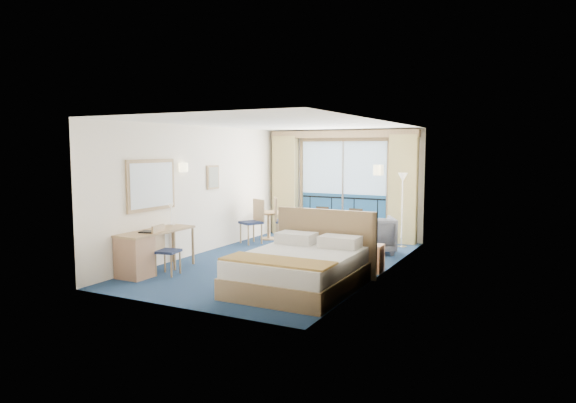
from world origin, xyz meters
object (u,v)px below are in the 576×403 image
object	(u,v)px
bed	(300,268)
desk	(140,253)
round_table	(269,219)
table_chair_b	(254,219)
desk_chair	(164,247)
nightstand	(372,258)
floor_lamp	(403,191)
armchair	(374,235)
table_chair_a	(281,217)

from	to	relation	value
bed	desk	world-z (taller)	bed
desk	round_table	xyz separation A→B (m)	(0.19, 4.27, 0.10)
desk	table_chair_b	distance (m)	3.65
bed	desk_chair	bearing A→B (deg)	-173.94
table_chair_b	nightstand	bearing A→B (deg)	3.98
desk_chair	floor_lamp	bearing A→B (deg)	-45.48
desk	table_chair_b	xyz separation A→B (m)	(0.15, 3.65, 0.17)
desk	desk_chair	world-z (taller)	desk_chair
nightstand	desk	distance (m)	4.12
nightstand	armchair	bearing A→B (deg)	106.49
armchair	round_table	xyz separation A→B (m)	(-2.82, 0.43, 0.12)
nightstand	armchair	world-z (taller)	armchair
bed	desk	distance (m)	2.90
round_table	table_chair_a	bearing A→B (deg)	-28.22
nightstand	desk	size ratio (longest dim) A/B	0.31
round_table	table_chair_b	xyz separation A→B (m)	(-0.04, -0.63, 0.07)
nightstand	floor_lamp	distance (m)	2.70
desk_chair	round_table	xyz separation A→B (m)	(-0.11, 3.99, 0.02)
desk_chair	table_chair_b	bearing A→B (deg)	-7.65
floor_lamp	armchair	bearing A→B (deg)	-115.38
nightstand	table_chair_b	xyz separation A→B (m)	(-3.36, 1.48, 0.33)
desk_chair	table_chair_a	xyz separation A→B (m)	(0.36, 3.73, 0.11)
round_table	table_chair_b	distance (m)	0.63
desk	desk_chair	bearing A→B (deg)	43.07
armchair	desk_chair	xyz separation A→B (m)	(-2.71, -3.56, 0.10)
desk	round_table	distance (m)	4.28
nightstand	round_table	size ratio (longest dim) A/B	0.66
floor_lamp	desk_chair	distance (m)	5.42
floor_lamp	table_chair_a	distance (m)	2.88
armchair	table_chair_a	world-z (taller)	table_chair_a
desk	desk_chair	size ratio (longest dim) A/B	1.82
nightstand	table_chair_a	world-z (taller)	table_chair_a
floor_lamp	table_chair_b	xyz separation A→B (m)	(-3.24, -1.01, -0.70)
round_table	armchair	bearing A→B (deg)	-8.60
round_table	table_chair_b	bearing A→B (deg)	-93.59
bed	round_table	distance (m)	4.58
table_chair_a	nightstand	bearing A→B (deg)	-155.22
floor_lamp	round_table	size ratio (longest dim) A/B	2.24
table_chair_b	round_table	bearing A→B (deg)	114.23
round_table	table_chair_a	world-z (taller)	table_chair_a
round_table	desk	bearing A→B (deg)	-92.52
round_table	table_chair_b	world-z (taller)	table_chair_b
table_chair_a	round_table	bearing A→B (deg)	29.68
nightstand	desk_chair	distance (m)	3.72
armchair	table_chair_b	world-z (taller)	table_chair_b
nightstand	armchair	size ratio (longest dim) A/B	0.58
floor_lamp	nightstand	bearing A→B (deg)	-87.45
nightstand	bed	bearing A→B (deg)	-112.19
floor_lamp	table_chair_a	world-z (taller)	floor_lamp
table_chair_a	table_chair_b	size ratio (longest dim) A/B	1.03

